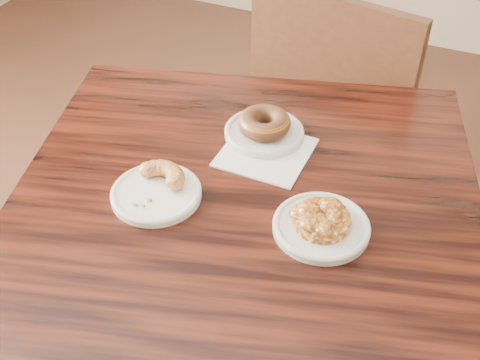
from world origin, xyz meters
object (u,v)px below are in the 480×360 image
at_px(chair_far, 353,116).
at_px(apple_fritter, 322,218).
at_px(cafe_table, 244,324).
at_px(cruller_fragment, 155,185).
at_px(glazed_donut, 264,123).

distance_m(chair_far, apple_fritter, 0.86).
distance_m(cafe_table, cruller_fragment, 0.43).
height_order(cafe_table, chair_far, chair_far).
height_order(cafe_table, cruller_fragment, cruller_fragment).
height_order(glazed_donut, cruller_fragment, glazed_donut).
bearing_deg(cafe_table, glazed_donut, 85.85).
relative_size(chair_far, apple_fritter, 6.75).
distance_m(cafe_table, glazed_donut, 0.45).
xyz_separation_m(cafe_table, chair_far, (0.03, 0.77, 0.08)).
relative_size(cafe_table, glazed_donut, 7.98).
xyz_separation_m(cafe_table, apple_fritter, (0.15, -0.02, 0.40)).
relative_size(cafe_table, cruller_fragment, 7.67).
height_order(chair_far, glazed_donut, chair_far).
bearing_deg(cruller_fragment, chair_far, 78.05).
bearing_deg(apple_fritter, chair_far, 98.91).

